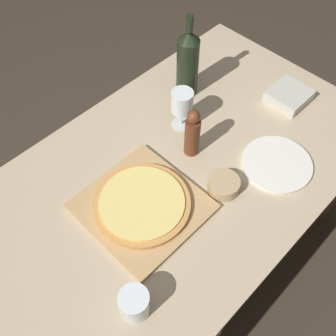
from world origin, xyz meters
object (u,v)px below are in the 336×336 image
at_px(wine_bottle, 188,63).
at_px(wine_glass, 182,103).
at_px(small_bowl, 224,185).
at_px(pizza, 142,203).
at_px(pepper_mill, 192,134).

height_order(wine_bottle, wine_glass, wine_bottle).
distance_m(wine_bottle, wine_glass, 0.19).
bearing_deg(small_bowl, pizza, -120.29).
height_order(wine_glass, small_bowl, wine_glass).
xyz_separation_m(wine_bottle, wine_glass, (0.11, -0.15, -0.03)).
xyz_separation_m(wine_glass, small_bowl, (0.31, -0.12, -0.09)).
relative_size(pepper_mill, wine_glass, 1.25).
bearing_deg(pepper_mill, small_bowl, -13.55).
bearing_deg(wine_bottle, pepper_mill, -43.83).
bearing_deg(small_bowl, wine_bottle, 147.64).
relative_size(pizza, wine_bottle, 0.92).
height_order(pepper_mill, wine_glass, pepper_mill).
distance_m(pizza, wine_glass, 0.41).
relative_size(pizza, small_bowl, 2.93).
xyz_separation_m(pizza, wine_glass, (-0.17, 0.37, 0.09)).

